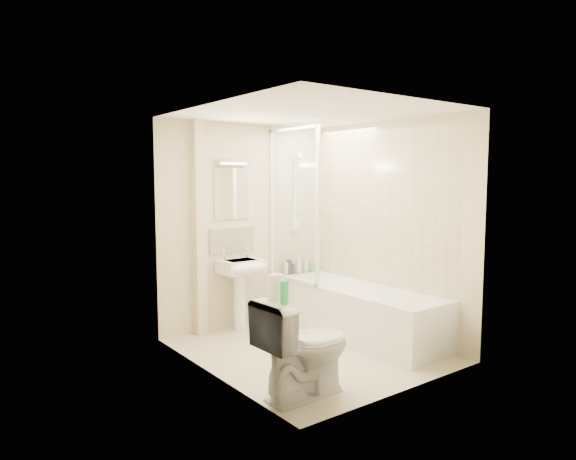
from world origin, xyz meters
TOP-DOWN VIEW (x-y plane):
  - floor at (0.00, 0.00)m, footprint 2.50×2.50m
  - wall_back at (0.00, 1.25)m, footprint 2.20×0.02m
  - wall_left at (-1.10, 0.00)m, footprint 0.02×2.50m
  - wall_right at (1.10, 0.00)m, footprint 0.02×2.50m
  - ceiling at (0.00, 0.00)m, footprint 2.20×2.50m
  - tile_back at (0.75, 1.24)m, footprint 0.70×0.01m
  - tile_right at (1.09, 0.05)m, footprint 0.01×2.10m
  - pipe_boxing at (-0.62, 1.19)m, footprint 0.12×0.12m
  - splashback at (-0.17, 1.24)m, footprint 0.60×0.02m
  - mirror at (-0.17, 1.24)m, footprint 0.46×0.01m
  - strip_light at (-0.17, 1.22)m, footprint 0.42×0.07m
  - bathtub at (0.75, 0.05)m, footprint 0.70×2.10m
  - shower_screen at (0.40, 0.80)m, footprint 0.04×0.92m
  - shower_fixture at (0.75, 1.19)m, footprint 0.10×0.16m
  - pedestal_sink at (-0.17, 1.01)m, footprint 0.49×0.46m
  - bottle_white_a at (0.57, 1.16)m, footprint 0.06×0.06m
  - bottle_black_b at (0.62, 1.16)m, footprint 0.06×0.06m
  - bottle_blue at (0.68, 1.16)m, footprint 0.05×0.05m
  - bottle_cream at (0.77, 1.16)m, footprint 0.06×0.06m
  - bottle_white_b at (0.89, 1.16)m, footprint 0.06×0.06m
  - bottle_green at (1.00, 1.16)m, footprint 0.07×0.07m
  - toilet at (-0.72, -0.83)m, footprint 0.48×0.82m
  - toilet_roll_lower at (-0.96, -0.75)m, footprint 0.12×0.12m
  - toilet_roll_upper at (-0.96, -0.76)m, footprint 0.12×0.12m
  - green_bottle at (-0.99, -0.92)m, footprint 0.07×0.07m

SIDE VIEW (x-z plane):
  - floor at x=0.00m, z-range 0.00..0.00m
  - bathtub at x=0.75m, z-range 0.01..0.56m
  - toilet at x=-0.72m, z-range 0.00..0.82m
  - bottle_green at x=1.00m, z-range 0.55..0.65m
  - bottle_blue at x=0.68m, z-range 0.55..0.68m
  - bottle_white_b at x=0.89m, z-range 0.55..0.69m
  - bottle_white_a at x=0.57m, z-range 0.55..0.70m
  - bottle_cream at x=0.77m, z-range 0.55..0.73m
  - bottle_black_b at x=0.62m, z-range 0.55..0.74m
  - pedestal_sink at x=-0.17m, z-range 0.19..1.13m
  - toilet_roll_lower at x=-0.96m, z-range 0.82..0.92m
  - green_bottle at x=-0.99m, z-range 0.82..1.00m
  - toilet_roll_upper at x=-0.96m, z-range 0.92..1.02m
  - splashback at x=-0.17m, z-range 0.88..1.18m
  - wall_back at x=0.00m, z-range 0.00..2.40m
  - wall_left at x=-1.10m, z-range 0.00..2.40m
  - wall_right at x=1.10m, z-range 0.00..2.40m
  - pipe_boxing at x=-0.62m, z-range 0.00..2.40m
  - tile_back at x=0.75m, z-range 0.55..2.30m
  - tile_right at x=1.09m, z-range 0.55..2.30m
  - shower_screen at x=0.40m, z-range 0.55..2.35m
  - shower_fixture at x=0.75m, z-range 1.05..2.04m
  - mirror at x=-0.17m, z-range 1.28..1.88m
  - strip_light at x=-0.17m, z-range 1.92..1.98m
  - ceiling at x=0.00m, z-range 2.39..2.41m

